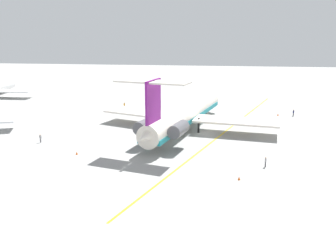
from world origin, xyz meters
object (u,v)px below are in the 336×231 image
main_jetliner (184,115)px  ground_crew_near_tail (124,105)px  safety_cone_wingtip (278,115)px  ground_crew_near_nose (293,112)px  ground_crew_portside (266,161)px  safety_cone_nose (239,178)px  safety_cone_tail (77,153)px  ground_crew_starboard (40,137)px

main_jetliner → ground_crew_near_tail: bearing=55.2°
ground_crew_near_tail → safety_cone_wingtip: ground_crew_near_tail is taller
main_jetliner → ground_crew_near_nose: size_ratio=25.67×
ground_crew_near_nose → safety_cone_wingtip: size_ratio=3.22×
ground_crew_portside → safety_cone_wingtip: size_ratio=3.15×
ground_crew_near_tail → ground_crew_portside: bearing=46.8°
safety_cone_nose → ground_crew_portside: bearing=-37.1°
ground_crew_near_tail → safety_cone_tail: 40.61m
safety_cone_tail → safety_cone_wingtip: bearing=-47.9°
ground_crew_portside → ground_crew_starboard: bearing=-33.1°
safety_cone_wingtip → ground_crew_portside: bearing=168.4°
ground_crew_near_nose → ground_crew_portside: size_ratio=1.02×
ground_crew_starboard → ground_crew_near_nose: bearing=-78.7°
ground_crew_starboard → safety_cone_wingtip: bearing=-76.7°
ground_crew_portside → ground_crew_starboard: (8.16, 42.71, -0.03)m
ground_crew_starboard → safety_cone_nose: size_ratio=3.08×
ground_crew_near_tail → ground_crew_starboard: (-34.42, 8.51, -0.04)m
ground_crew_near_tail → safety_cone_nose: bearing=39.4°
safety_cone_tail → ground_crew_starboard: bearing=58.0°
ground_crew_starboard → safety_cone_tail: 11.65m
ground_crew_near_nose → safety_cone_wingtip: (0.20, 3.83, -0.85)m
safety_cone_wingtip → main_jetliner: bearing=128.5°
safety_cone_tail → ground_crew_near_tail: bearing=1.9°
ground_crew_near_tail → safety_cone_nose: (-48.59, -29.66, -0.84)m
ground_crew_near_nose → safety_cone_tail: 57.79m
ground_crew_starboard → safety_cone_nose: bearing=-128.3°
safety_cone_nose → main_jetliner: bearing=21.9°
main_jetliner → safety_cone_wingtip: size_ratio=82.58×
ground_crew_near_tail → ground_crew_starboard: bearing=-5.8°
ground_crew_near_tail → safety_cone_wingtip: (-3.71, -42.19, -0.84)m
ground_crew_portside → safety_cone_nose: 7.58m
ground_crew_near_tail → safety_cone_nose: size_ratio=3.19×
safety_cone_nose → safety_cone_tail: same height
main_jetliner → ground_crew_near_nose: main_jetliner is taller
ground_crew_starboard → safety_cone_tail: (-6.16, -9.86, -0.80)m
ground_crew_starboard → safety_cone_tail: bearing=-139.9°
ground_crew_portside → safety_cone_nose: ground_crew_portside is taller
ground_crew_starboard → safety_cone_nose: ground_crew_starboard is taller
ground_crew_starboard → safety_cone_wingtip: ground_crew_starboard is taller
main_jetliner → safety_cone_wingtip: 29.81m
ground_crew_portside → safety_cone_tail: size_ratio=3.15×
ground_crew_near_nose → safety_cone_nose: (-44.68, 16.36, -0.85)m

